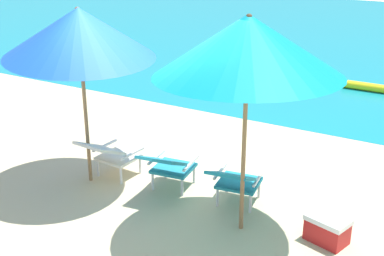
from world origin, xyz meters
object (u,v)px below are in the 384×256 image
at_px(lounge_chair_right, 235,180).
at_px(beach_umbrella_right, 248,46).
at_px(beach_umbrella_left, 79,33).
at_px(lounge_chair_left, 110,153).
at_px(cooler_box, 327,229).
at_px(lounge_chair_center, 168,165).
at_px(swim_buoy, 379,88).

bearing_deg(lounge_chair_right, beach_umbrella_right, -55.24).
height_order(beach_umbrella_left, beach_umbrella_right, beach_umbrella_right).
relative_size(lounge_chair_right, beach_umbrella_left, 0.36).
relative_size(lounge_chair_left, lounge_chair_right, 0.97).
bearing_deg(beach_umbrella_right, lounge_chair_left, 173.08).
distance_m(beach_umbrella_right, cooler_box, 2.29).
bearing_deg(beach_umbrella_left, beach_umbrella_right, -2.14).
relative_size(lounge_chair_left, lounge_chair_center, 0.98).
bearing_deg(beach_umbrella_right, lounge_chair_center, 164.54).
xyz_separation_m(lounge_chair_right, beach_umbrella_left, (-2.13, -0.31, 1.71)).
bearing_deg(beach_umbrella_left, swim_buoy, 66.70).
xyz_separation_m(lounge_chair_right, cooler_box, (1.25, -0.16, -0.24)).
relative_size(swim_buoy, cooler_box, 2.96).
xyz_separation_m(beach_umbrella_right, cooler_box, (0.97, 0.23, -2.06)).
bearing_deg(beach_umbrella_left, cooler_box, 2.42).
distance_m(lounge_chair_right, beach_umbrella_right, 1.88).
xyz_separation_m(lounge_chair_center, lounge_chair_right, (0.97, 0.05, 0.00)).
bearing_deg(lounge_chair_left, cooler_box, -0.55).
distance_m(beach_umbrella_left, beach_umbrella_right, 2.40).
xyz_separation_m(lounge_chair_left, cooler_box, (3.14, -0.03, -0.24)).
height_order(lounge_chair_center, beach_umbrella_right, beach_umbrella_right).
xyz_separation_m(swim_buoy, cooler_box, (0.64, -6.21, 0.06)).
bearing_deg(lounge_chair_center, beach_umbrella_right, -15.46).
distance_m(swim_buoy, beach_umbrella_right, 6.79).
distance_m(swim_buoy, lounge_chair_left, 6.67).
height_order(lounge_chair_left, beach_umbrella_left, beach_umbrella_left).
height_order(lounge_chair_right, cooler_box, lounge_chair_right).
distance_m(lounge_chair_right, cooler_box, 1.28).
xyz_separation_m(lounge_chair_center, beach_umbrella_left, (-1.15, -0.25, 1.71)).
bearing_deg(cooler_box, beach_umbrella_left, -177.58).
height_order(lounge_chair_right, beach_umbrella_right, beach_umbrella_right).
bearing_deg(swim_buoy, beach_umbrella_right, -92.98).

